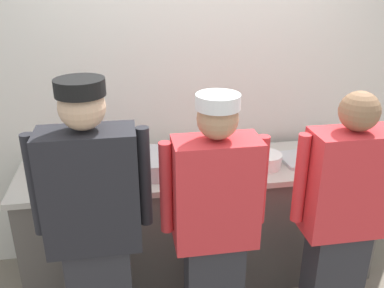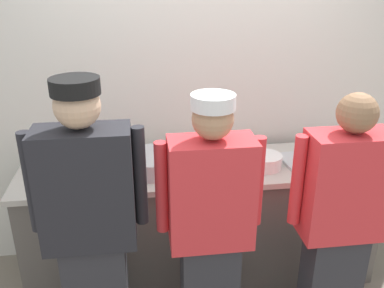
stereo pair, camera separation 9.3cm
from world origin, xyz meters
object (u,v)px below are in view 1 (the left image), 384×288
at_px(chef_center, 215,227).
at_px(squeeze_bottle_primary, 199,164).
at_px(chef_far_right, 341,219).
at_px(mixing_bowl_steel, 153,163).
at_px(plate_stack_front, 265,160).
at_px(ramekin_yellow_sauce, 231,152).
at_px(squeeze_bottle_secondary, 60,154).
at_px(squeeze_bottle_spare, 66,160).
at_px(sheet_tray, 316,157).
at_px(ramekin_orange_sauce, 184,154).
at_px(plate_stack_rear, 221,165).
at_px(chef_near_left, 95,228).
at_px(deli_cup, 90,162).

xyz_separation_m(chef_center, squeeze_bottle_primary, (0.01, 0.55, 0.13)).
distance_m(chef_far_right, mixing_bowl_steel, 1.26).
xyz_separation_m(chef_center, plate_stack_front, (0.49, 0.61, 0.09)).
distance_m(plate_stack_front, ramekin_yellow_sauce, 0.30).
bearing_deg(squeeze_bottle_primary, squeeze_bottle_secondary, 162.42).
xyz_separation_m(squeeze_bottle_spare, ramekin_yellow_sauce, (1.19, 0.11, -0.08)).
distance_m(sheet_tray, squeeze_bottle_spare, 1.79).
distance_m(squeeze_bottle_primary, ramekin_orange_sauce, 0.34).
bearing_deg(sheet_tray, ramekin_yellow_sauce, 164.00).
relative_size(chef_far_right, squeeze_bottle_primary, 9.33).
height_order(sheet_tray, ramekin_orange_sauce, ramekin_orange_sauce).
xyz_separation_m(sheet_tray, squeeze_bottle_secondary, (-1.84, 0.17, 0.09)).
bearing_deg(plate_stack_front, ramekin_orange_sauce, 154.30).
distance_m(plate_stack_front, plate_stack_rear, 0.32).
bearing_deg(squeeze_bottle_secondary, chef_near_left, -71.98).
distance_m(plate_stack_front, mixing_bowl_steel, 0.79).
height_order(mixing_bowl_steel, ramekin_yellow_sauce, mixing_bowl_steel).
height_order(chef_center, squeeze_bottle_secondary, chef_center).
bearing_deg(mixing_bowl_steel, chef_center, -66.76).
height_order(chef_center, plate_stack_rear, chef_center).
xyz_separation_m(chef_far_right, squeeze_bottle_spare, (-1.63, 0.77, 0.16)).
distance_m(chef_near_left, squeeze_bottle_primary, 0.86).
bearing_deg(plate_stack_front, squeeze_bottle_secondary, 170.71).
relative_size(chef_far_right, ramekin_yellow_sauce, 17.51).
distance_m(chef_center, plate_stack_rear, 0.62).
bearing_deg(ramekin_yellow_sauce, plate_stack_rear, -118.00).
xyz_separation_m(plate_stack_rear, squeeze_bottle_spare, (-1.05, 0.15, 0.05)).
xyz_separation_m(ramekin_orange_sauce, ramekin_yellow_sauce, (0.36, -0.02, 0.00)).
bearing_deg(squeeze_bottle_spare, squeeze_bottle_primary, -12.47).
distance_m(mixing_bowl_steel, ramekin_orange_sauce, 0.32).
bearing_deg(squeeze_bottle_secondary, chef_far_right, -27.38).
bearing_deg(squeeze_bottle_secondary, ramekin_orange_sauce, 1.76).
xyz_separation_m(chef_near_left, mixing_bowl_steel, (0.37, 0.66, 0.05)).
distance_m(chef_center, mixing_bowl_steel, 0.74).
distance_m(chef_center, plate_stack_front, 0.79).
height_order(squeeze_bottle_spare, deli_cup, squeeze_bottle_spare).
xyz_separation_m(chef_near_left, squeeze_bottle_primary, (0.67, 0.53, 0.07)).
xyz_separation_m(mixing_bowl_steel, squeeze_bottle_spare, (-0.59, 0.07, 0.04)).
relative_size(chef_far_right, ramekin_orange_sauce, 16.86).
bearing_deg(mixing_bowl_steel, ramekin_yellow_sauce, 16.45).
xyz_separation_m(plate_stack_rear, ramekin_orange_sauce, (-0.22, 0.28, -0.03)).
relative_size(chef_center, plate_stack_front, 7.05).
distance_m(chef_near_left, squeeze_bottle_spare, 0.76).
relative_size(plate_stack_rear, deli_cup, 1.87).
bearing_deg(sheet_tray, plate_stack_front, -170.95).
bearing_deg(chef_near_left, squeeze_bottle_spare, 106.56).
relative_size(plate_stack_rear, mixing_bowl_steel, 0.48).
relative_size(chef_near_left, plate_stack_front, 7.48).
relative_size(chef_center, squeeze_bottle_secondary, 7.89).
distance_m(chef_near_left, ramekin_yellow_sauce, 1.28).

